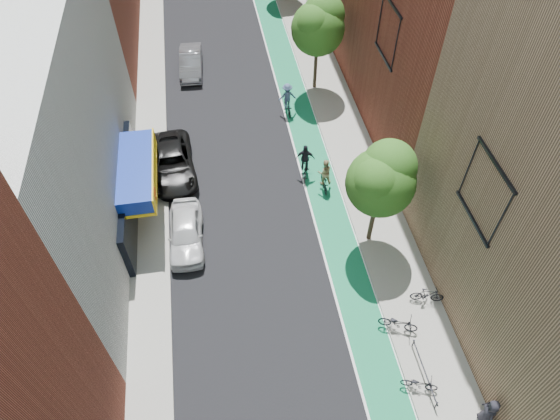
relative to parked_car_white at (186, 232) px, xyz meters
name	(u,v)px	position (x,y,z in m)	size (l,w,h in m)	color
bike_lane	(288,74)	(8.03, 14.52, -0.76)	(2.00, 68.00, 0.01)	#15784C
sidewalk_left	(151,87)	(-1.97, 14.52, -0.69)	(2.00, 68.00, 0.15)	gray
sidewalk_right	(320,70)	(10.53, 14.52, -0.69)	(3.00, 68.00, 0.15)	gray
building_left_white	(17,140)	(-6.97, 2.52, 5.24)	(8.00, 20.00, 12.00)	silver
tree_near	(382,178)	(9.68, -1.46, 3.89)	(3.40, 3.36, 6.42)	#332619
tree_mid	(319,24)	(9.68, 12.54, 4.13)	(3.55, 3.53, 6.74)	#332619
parked_car_white	(186,232)	(0.00, 0.00, 0.00)	(1.80, 4.47, 1.52)	silver
parked_car_black	(172,163)	(-0.57, 5.45, 0.01)	(2.55, 5.53, 1.54)	black
parked_car_silver	(191,62)	(1.03, 16.15, -0.02)	(1.57, 4.50, 1.48)	gray
cyclist_lane_near	(324,176)	(8.10, 2.72, 0.14)	(0.86, 1.62, 2.09)	black
cyclist_lane_mid	(305,164)	(7.23, 3.98, 0.06)	(1.16, 2.00, 2.20)	black
cyclist_lane_far	(287,100)	(7.23, 10.14, 0.21)	(1.23, 1.86, 2.18)	black
parked_bike_near	(419,384)	(9.43, -9.73, -0.20)	(0.55, 1.58, 0.83)	black
parked_bike_mid	(427,295)	(11.28, -5.68, -0.13)	(0.46, 1.62, 0.97)	black
parked_bike_far	(398,323)	(9.43, -6.87, -0.13)	(0.64, 1.82, 0.96)	black
pedestrian	(489,412)	(11.63, -11.46, 0.25)	(0.84, 0.55, 1.72)	black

